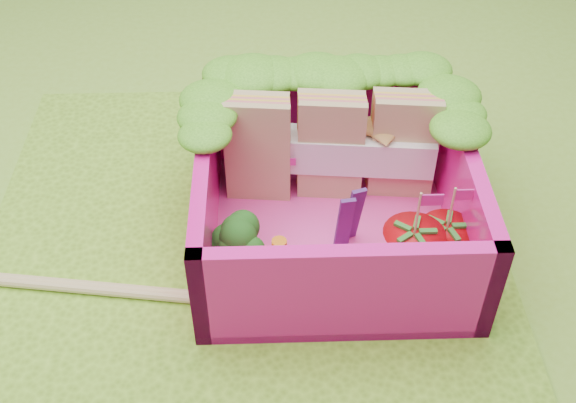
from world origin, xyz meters
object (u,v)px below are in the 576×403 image
(sandwich_stack, at_px, (331,147))
(broccoli, at_px, (239,245))
(bento_box, at_px, (334,197))
(strawberry_left, at_px, (411,254))
(chopsticks, at_px, (7,280))
(strawberry_right, at_px, (444,245))

(sandwich_stack, distance_m, broccoli, 0.74)
(bento_box, bearing_deg, strawberry_left, -43.67)
(sandwich_stack, height_order, chopsticks, sandwich_stack)
(strawberry_left, height_order, chopsticks, strawberry_left)
(chopsticks, bearing_deg, strawberry_left, -1.61)
(broccoli, distance_m, chopsticks, 1.13)
(sandwich_stack, xyz_separation_m, strawberry_right, (0.49, -0.56, -0.16))
(strawberry_left, xyz_separation_m, chopsticks, (-1.90, 0.05, -0.17))
(strawberry_left, xyz_separation_m, strawberry_right, (0.17, 0.06, -0.02))
(strawberry_left, relative_size, strawberry_right, 1.07)
(strawberry_right, distance_m, chopsticks, 2.07)
(strawberry_right, bearing_deg, bento_box, 153.15)
(strawberry_right, bearing_deg, strawberry_left, -158.62)
(strawberry_left, bearing_deg, chopsticks, 178.39)
(sandwich_stack, height_order, strawberry_right, sandwich_stack)
(chopsticks, bearing_deg, strawberry_right, 0.32)
(bento_box, relative_size, chopsticks, 0.61)
(sandwich_stack, relative_size, chopsticks, 0.51)
(chopsticks, bearing_deg, bento_box, 9.51)
(sandwich_stack, height_order, broccoli, sandwich_stack)
(bento_box, xyz_separation_m, strawberry_right, (0.50, -0.25, -0.09))
(broccoli, xyz_separation_m, strawberry_right, (0.95, 0.00, -0.04))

